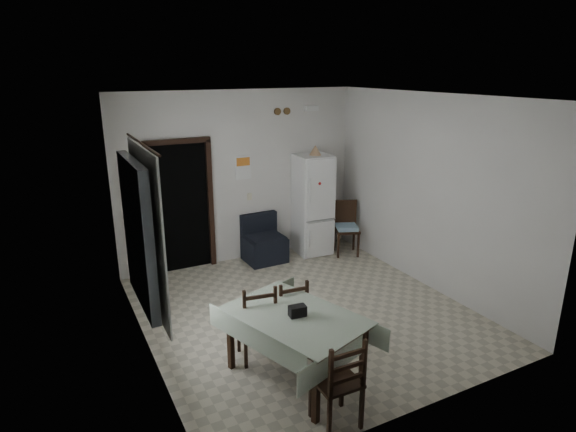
% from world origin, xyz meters
% --- Properties ---
extents(ground, '(4.50, 4.50, 0.00)m').
position_xyz_m(ground, '(0.00, 0.00, 0.00)').
color(ground, '#BBB398').
rests_on(ground, ground).
extents(ceiling, '(4.20, 4.50, 0.02)m').
position_xyz_m(ceiling, '(0.00, 0.00, 2.90)').
color(ceiling, white).
rests_on(ceiling, ground).
extents(wall_back, '(4.20, 0.02, 2.90)m').
position_xyz_m(wall_back, '(0.00, 2.25, 1.45)').
color(wall_back, silver).
rests_on(wall_back, ground).
extents(wall_front, '(4.20, 0.02, 2.90)m').
position_xyz_m(wall_front, '(0.00, -2.25, 1.45)').
color(wall_front, silver).
rests_on(wall_front, ground).
extents(wall_left, '(0.02, 4.50, 2.90)m').
position_xyz_m(wall_left, '(-2.10, 0.00, 1.45)').
color(wall_left, silver).
rests_on(wall_left, ground).
extents(wall_right, '(0.02, 4.50, 2.90)m').
position_xyz_m(wall_right, '(2.10, 0.00, 1.45)').
color(wall_right, silver).
rests_on(wall_right, ground).
extents(doorway, '(1.06, 0.52, 2.22)m').
position_xyz_m(doorway, '(-1.05, 2.45, 1.06)').
color(doorway, black).
rests_on(doorway, ground).
extents(window_recess, '(0.10, 1.20, 1.60)m').
position_xyz_m(window_recess, '(-2.15, -0.20, 1.55)').
color(window_recess, silver).
rests_on(window_recess, ground).
extents(curtain, '(0.02, 1.45, 1.85)m').
position_xyz_m(curtain, '(-2.04, -0.20, 1.55)').
color(curtain, silver).
rests_on(curtain, ground).
extents(curtain_rod, '(0.02, 1.60, 0.02)m').
position_xyz_m(curtain_rod, '(-2.03, -0.20, 2.50)').
color(curtain_rod, black).
rests_on(curtain_rod, ground).
extents(calendar, '(0.28, 0.02, 0.40)m').
position_xyz_m(calendar, '(0.05, 2.24, 1.62)').
color(calendar, white).
rests_on(calendar, ground).
extents(calendar_image, '(0.24, 0.01, 0.14)m').
position_xyz_m(calendar_image, '(0.05, 2.23, 1.72)').
color(calendar_image, orange).
rests_on(calendar_image, ground).
extents(light_switch, '(0.08, 0.02, 0.12)m').
position_xyz_m(light_switch, '(0.15, 2.24, 1.10)').
color(light_switch, beige).
rests_on(light_switch, ground).
extents(vent_left, '(0.12, 0.03, 0.12)m').
position_xyz_m(vent_left, '(0.70, 2.23, 2.52)').
color(vent_left, brown).
rests_on(vent_left, ground).
extents(vent_right, '(0.12, 0.03, 0.12)m').
position_xyz_m(vent_right, '(0.88, 2.23, 2.52)').
color(vent_right, brown).
rests_on(vent_right, ground).
extents(emergency_light, '(0.25, 0.07, 0.09)m').
position_xyz_m(emergency_light, '(1.35, 2.21, 2.55)').
color(emergency_light, white).
rests_on(emergency_light, ground).
extents(fridge, '(0.62, 0.62, 1.78)m').
position_xyz_m(fridge, '(1.23, 1.93, 0.89)').
color(fridge, white).
rests_on(fridge, ground).
extents(tan_cone, '(0.22, 0.22, 0.17)m').
position_xyz_m(tan_cone, '(1.26, 1.91, 1.87)').
color(tan_cone, tan).
rests_on(tan_cone, fridge).
extents(navy_seat, '(0.68, 0.65, 0.80)m').
position_xyz_m(navy_seat, '(0.28, 1.93, 0.40)').
color(navy_seat, black).
rests_on(navy_seat, ground).
extents(corner_chair, '(0.54, 0.54, 0.96)m').
position_xyz_m(corner_chair, '(1.72, 1.55, 0.48)').
color(corner_chair, black).
rests_on(corner_chair, ground).
extents(dining_table, '(1.36, 1.67, 0.75)m').
position_xyz_m(dining_table, '(-0.81, -1.22, 0.38)').
color(dining_table, '#9FAF96').
rests_on(dining_table, ground).
extents(black_bag, '(0.19, 0.13, 0.12)m').
position_xyz_m(black_bag, '(-0.80, -1.25, 0.81)').
color(black_bag, black).
rests_on(black_bag, dining_table).
extents(dining_chair_far_left, '(0.47, 0.47, 0.95)m').
position_xyz_m(dining_chair_far_left, '(-1.02, -0.68, 0.48)').
color(dining_chair_far_left, black).
rests_on(dining_chair_far_left, ground).
extents(dining_chair_far_right, '(0.41, 0.41, 0.88)m').
position_xyz_m(dining_chair_far_right, '(-0.57, -0.61, 0.44)').
color(dining_chair_far_right, black).
rests_on(dining_chair_far_right, ground).
extents(dining_chair_near_head, '(0.41, 0.41, 0.94)m').
position_xyz_m(dining_chair_near_head, '(-0.80, -2.02, 0.47)').
color(dining_chair_near_head, black).
rests_on(dining_chair_near_head, ground).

